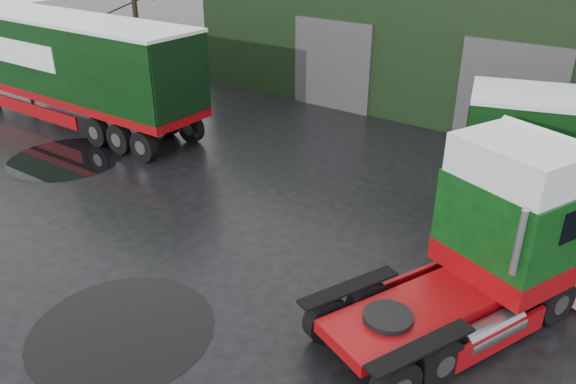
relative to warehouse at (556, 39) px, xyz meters
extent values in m
plane|color=black|center=(-2.00, -20.00, -3.16)|extent=(100.00, 100.00, 0.00)
cube|color=black|center=(0.00, 0.00, -0.16)|extent=(32.00, 12.00, 6.00)
cylinder|color=black|center=(-3.08, -22.11, -3.15)|extent=(4.04, 4.04, 0.01)
cylinder|color=black|center=(2.20, -18.21, -3.15)|extent=(2.60, 2.60, 0.01)
cylinder|color=black|center=(-12.56, -17.13, -3.15)|extent=(4.22, 4.22, 0.01)
camera|label=1|loc=(5.59, -27.69, 5.04)|focal=35.00mm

